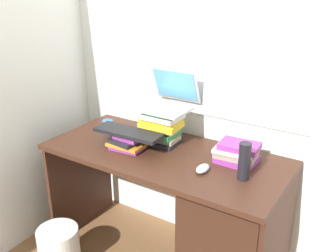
# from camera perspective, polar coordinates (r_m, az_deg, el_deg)

# --- Properties ---
(wall_back) EXTENTS (6.00, 0.06, 2.60)m
(wall_back) POSITION_cam_1_polar(r_m,az_deg,el_deg) (2.37, 4.34, 11.21)
(wall_back) COLOR silver
(wall_back) RESTS_ON ground
(wall_left) EXTENTS (0.05, 6.00, 2.60)m
(wall_left) POSITION_cam_1_polar(r_m,az_deg,el_deg) (2.69, -18.10, 11.46)
(wall_left) COLOR silver
(wall_left) RESTS_ON ground
(desk) EXTENTS (1.43, 0.64, 0.76)m
(desk) POSITION_cam_1_polar(r_m,az_deg,el_deg) (2.25, 7.19, -14.29)
(desk) COLOR #381E14
(desk) RESTS_ON ground
(book_stack_tall) EXTENTS (0.25, 0.20, 0.21)m
(book_stack_tall) POSITION_cam_1_polar(r_m,az_deg,el_deg) (2.32, -0.89, -0.03)
(book_stack_tall) COLOR black
(book_stack_tall) RESTS_ON desk
(book_stack_keyboard_riser) EXTENTS (0.22, 0.20, 0.09)m
(book_stack_keyboard_riser) POSITION_cam_1_polar(r_m,az_deg,el_deg) (2.30, -5.86, -2.28)
(book_stack_keyboard_riser) COLOR #8C338C
(book_stack_keyboard_riser) RESTS_ON desk
(book_stack_side) EXTENTS (0.25, 0.19, 0.11)m
(book_stack_side) POSITION_cam_1_polar(r_m,az_deg,el_deg) (2.15, 10.19, -3.93)
(book_stack_side) COLOR #8C338C
(book_stack_side) RESTS_ON desk
(laptop) EXTENTS (0.31, 0.31, 0.22)m
(laptop) POSITION_cam_1_polar(r_m,az_deg,el_deg) (2.32, 0.00, 4.08)
(laptop) COLOR #B7BABF
(laptop) RESTS_ON book_stack_tall
(keyboard) EXTENTS (0.42, 0.16, 0.02)m
(keyboard) POSITION_cam_1_polar(r_m,az_deg,el_deg) (2.27, -5.88, -0.96)
(keyboard) COLOR black
(keyboard) RESTS_ON book_stack_keyboard_riser
(computer_mouse) EXTENTS (0.06, 0.10, 0.04)m
(computer_mouse) POSITION_cam_1_polar(r_m,az_deg,el_deg) (2.04, 5.18, -6.32)
(computer_mouse) COLOR #A5A8AD
(computer_mouse) RESTS_ON desk
(mug) EXTENTS (0.11, 0.07, 0.09)m
(mug) POSITION_cam_1_polar(r_m,az_deg,el_deg) (2.53, -8.86, -0.10)
(mug) COLOR #265999
(mug) RESTS_ON desk
(water_bottle) EXTENTS (0.06, 0.06, 0.20)m
(water_bottle) POSITION_cam_1_polar(r_m,az_deg,el_deg) (1.96, 11.26, -5.17)
(water_bottle) COLOR black
(water_bottle) RESTS_ON desk
(wastebasket) EXTENTS (0.25, 0.25, 0.28)m
(wastebasket) POSITION_cam_1_polar(r_m,az_deg,el_deg) (2.59, -15.83, -17.11)
(wastebasket) COLOR silver
(wastebasket) RESTS_ON ground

